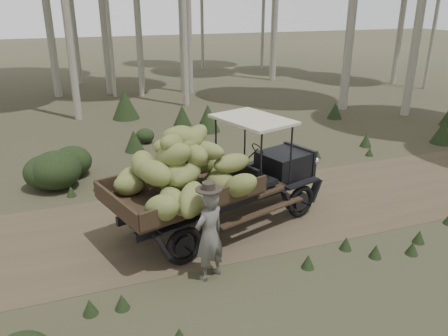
% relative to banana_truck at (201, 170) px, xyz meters
% --- Properties ---
extents(ground, '(120.00, 120.00, 0.00)m').
position_rel_banana_truck_xyz_m(ground, '(2.96, 0.60, -1.57)').
color(ground, '#473D2B').
rests_on(ground, ground).
extents(dirt_track, '(70.00, 4.00, 0.01)m').
position_rel_banana_truck_xyz_m(dirt_track, '(2.96, 0.60, -1.57)').
color(dirt_track, brown).
rests_on(dirt_track, ground).
extents(banana_truck, '(5.62, 3.54, 2.68)m').
position_rel_banana_truck_xyz_m(banana_truck, '(0.00, 0.00, 0.00)').
color(banana_truck, black).
rests_on(banana_truck, ground).
extents(farmer, '(0.79, 0.68, 1.99)m').
position_rel_banana_truck_xyz_m(farmer, '(-0.36, -1.65, -0.63)').
color(farmer, '#5C5A54').
rests_on(farmer, ground).
extents(undergrowth, '(20.32, 23.39, 1.35)m').
position_rel_banana_truck_xyz_m(undergrowth, '(3.64, 0.24, -1.04)').
color(undergrowth, '#233319').
rests_on(undergrowth, ground).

